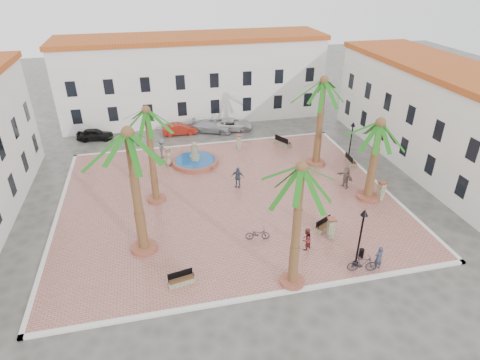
{
  "coord_description": "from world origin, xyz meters",
  "views": [
    {
      "loc": [
        -5.24,
        -27.12,
        16.99
      ],
      "look_at": [
        1.0,
        0.0,
        1.6
      ],
      "focal_mm": 30.0,
      "sensor_mm": 36.0,
      "label": 1
    }
  ],
  "objects_px": {
    "palm_nw": "(147,121)",
    "pedestrian_east": "(346,177)",
    "bollard_e": "(381,190)",
    "cyclist_b": "(306,239)",
    "bench_s": "(181,281)",
    "lamppost_s": "(362,228)",
    "bicycle_a": "(258,234)",
    "cyclist_a": "(379,258)",
    "palm_sw": "(130,148)",
    "bench_e": "(350,161)",
    "bench_se": "(325,227)",
    "fountain": "(195,161)",
    "lamppost_e": "(352,135)",
    "bollard_n": "(239,142)",
    "pedestrian_north": "(162,149)",
    "palm_s": "(300,182)",
    "palm_e": "(379,134)",
    "pedestrian_fountain_a": "(168,156)",
    "pedestrian_fountain_b": "(238,177)",
    "car_black": "(95,134)",
    "car_red": "(180,129)",
    "car_silver": "(211,126)",
    "palm_ne": "(323,91)",
    "bicycle_b": "(362,264)",
    "bench_ne": "(283,143)",
    "bollard_se": "(331,228)",
    "car_white": "(231,124)",
    "litter_bin": "(361,253)"
  },
  "relations": [
    {
      "from": "bench_ne",
      "to": "litter_bin",
      "type": "xyz_separation_m",
      "value": [
        -0.66,
        -17.97,
        0.03
      ]
    },
    {
      "from": "cyclist_b",
      "to": "palm_s",
      "type": "bearing_deg",
      "value": 22.96
    },
    {
      "from": "car_white",
      "to": "pedestrian_east",
      "type": "bearing_deg",
      "value": -148.47
    },
    {
      "from": "palm_nw",
      "to": "pedestrian_east",
      "type": "relative_size",
      "value": 4.26
    },
    {
      "from": "bench_ne",
      "to": "car_silver",
      "type": "relative_size",
      "value": 0.43
    },
    {
      "from": "palm_ne",
      "to": "bicycle_a",
      "type": "bearing_deg",
      "value": -130.01
    },
    {
      "from": "pedestrian_fountain_a",
      "to": "bench_se",
      "type": "bearing_deg",
      "value": -78.14
    },
    {
      "from": "bicycle_b",
      "to": "pedestrian_fountain_b",
      "type": "height_order",
      "value": "pedestrian_fountain_b"
    },
    {
      "from": "cyclist_a",
      "to": "car_silver",
      "type": "relative_size",
      "value": 0.37
    },
    {
      "from": "bollard_n",
      "to": "pedestrian_fountain_a",
      "type": "height_order",
      "value": "pedestrian_fountain_a"
    },
    {
      "from": "palm_e",
      "to": "lamppost_e",
      "type": "bearing_deg",
      "value": 76.92
    },
    {
      "from": "cyclist_b",
      "to": "palm_sw",
      "type": "bearing_deg",
      "value": -45.43
    },
    {
      "from": "bench_e",
      "to": "bench_ne",
      "type": "relative_size",
      "value": 0.86
    },
    {
      "from": "bench_s",
      "to": "car_black",
      "type": "height_order",
      "value": "car_black"
    },
    {
      "from": "bollard_e",
      "to": "palm_s",
      "type": "bearing_deg",
      "value": -143.54
    },
    {
      "from": "bench_s",
      "to": "pedestrian_east",
      "type": "relative_size",
      "value": 0.91
    },
    {
      "from": "pedestrian_fountain_b",
      "to": "car_black",
      "type": "relative_size",
      "value": 0.5
    },
    {
      "from": "lamppost_s",
      "to": "bicycle_a",
      "type": "height_order",
      "value": "lamppost_s"
    },
    {
      "from": "car_red",
      "to": "cyclist_a",
      "type": "bearing_deg",
      "value": -158.87
    },
    {
      "from": "bench_s",
      "to": "pedestrian_fountain_b",
      "type": "bearing_deg",
      "value": 50.1
    },
    {
      "from": "fountain",
      "to": "car_black",
      "type": "relative_size",
      "value": 1.16
    },
    {
      "from": "fountain",
      "to": "lamppost_e",
      "type": "bearing_deg",
      "value": -11.1
    },
    {
      "from": "palm_s",
      "to": "lamppost_s",
      "type": "distance_m",
      "value": 6.04
    },
    {
      "from": "palm_s",
      "to": "car_silver",
      "type": "bearing_deg",
      "value": 91.69
    },
    {
      "from": "bollard_n",
      "to": "bicycle_a",
      "type": "distance_m",
      "value": 15.02
    },
    {
      "from": "cyclist_b",
      "to": "bicycle_b",
      "type": "relative_size",
      "value": 0.86
    },
    {
      "from": "car_silver",
      "to": "palm_s",
      "type": "bearing_deg",
      "value": -155.99
    },
    {
      "from": "lamppost_s",
      "to": "pedestrian_fountain_b",
      "type": "distance_m",
      "value": 12.45
    },
    {
      "from": "cyclist_a",
      "to": "palm_sw",
      "type": "bearing_deg",
      "value": -29.32
    },
    {
      "from": "bench_se",
      "to": "car_red",
      "type": "distance_m",
      "value": 21.98
    },
    {
      "from": "palm_e",
      "to": "cyclist_a",
      "type": "xyz_separation_m",
      "value": [
        -3.6,
        -7.78,
        -4.68
      ]
    },
    {
      "from": "car_red",
      "to": "fountain",
      "type": "bearing_deg",
      "value": -175.3
    },
    {
      "from": "bollard_se",
      "to": "car_black",
      "type": "relative_size",
      "value": 0.42
    },
    {
      "from": "pedestrian_north",
      "to": "pedestrian_fountain_b",
      "type": "bearing_deg",
      "value": -126.97
    },
    {
      "from": "fountain",
      "to": "cyclist_a",
      "type": "height_order",
      "value": "fountain"
    },
    {
      "from": "palm_s",
      "to": "pedestrian_east",
      "type": "height_order",
      "value": "palm_s"
    },
    {
      "from": "bollard_e",
      "to": "cyclist_b",
      "type": "bearing_deg",
      "value": -150.39
    },
    {
      "from": "car_black",
      "to": "palm_s",
      "type": "bearing_deg",
      "value": -145.76
    },
    {
      "from": "bollard_n",
      "to": "cyclist_b",
      "type": "distance_m",
      "value": 16.62
    },
    {
      "from": "palm_e",
      "to": "pedestrian_fountain_a",
      "type": "xyz_separation_m",
      "value": [
        -15.12,
        9.48,
        -4.6
      ]
    },
    {
      "from": "cyclist_b",
      "to": "pedestrian_north",
      "type": "xyz_separation_m",
      "value": [
        -8.36,
        16.15,
        0.18
      ]
    },
    {
      "from": "bench_e",
      "to": "pedestrian_fountain_a",
      "type": "relative_size",
      "value": 0.93
    },
    {
      "from": "fountain",
      "to": "lamppost_e",
      "type": "distance_m",
      "value": 14.65
    },
    {
      "from": "bench_e",
      "to": "lamppost_e",
      "type": "distance_m",
      "value": 2.47
    },
    {
      "from": "palm_ne",
      "to": "bench_ne",
      "type": "distance_m",
      "value": 8.35
    },
    {
      "from": "bench_e",
      "to": "lamppost_s",
      "type": "bearing_deg",
      "value": 156.97
    },
    {
      "from": "cyclist_b",
      "to": "car_red",
      "type": "height_order",
      "value": "cyclist_b"
    },
    {
      "from": "bench_e",
      "to": "bench_se",
      "type": "bearing_deg",
      "value": 146.71
    },
    {
      "from": "palm_s",
      "to": "bench_s",
      "type": "bearing_deg",
      "value": 168.05
    },
    {
      "from": "bench_se",
      "to": "pedestrian_fountain_a",
      "type": "bearing_deg",
      "value": 100.68
    }
  ]
}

